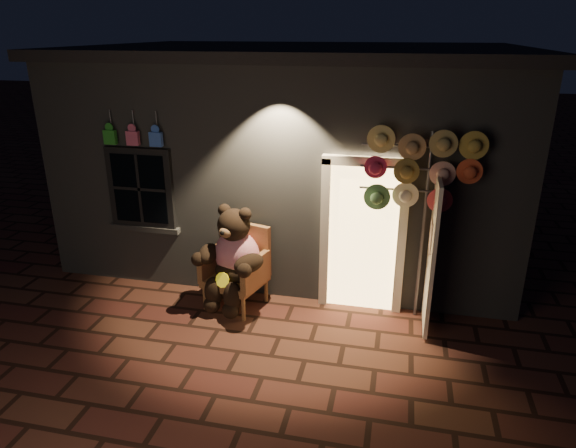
% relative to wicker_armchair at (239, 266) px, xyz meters
% --- Properties ---
extents(ground, '(60.00, 60.00, 0.00)m').
position_rel_wicker_armchair_xyz_m(ground, '(0.35, -1.18, -0.58)').
color(ground, '#532D1F').
rests_on(ground, ground).
extents(shop_building, '(7.30, 5.95, 3.51)m').
position_rel_wicker_armchair_xyz_m(shop_building, '(0.36, 2.81, 1.16)').
color(shop_building, slate).
rests_on(shop_building, ground).
extents(wicker_armchair, '(0.94, 0.90, 1.16)m').
position_rel_wicker_armchair_xyz_m(wicker_armchair, '(0.00, 0.00, 0.00)').
color(wicker_armchair, olive).
rests_on(wicker_armchair, ground).
extents(teddy_bear, '(1.02, 0.92, 1.46)m').
position_rel_wicker_armchair_xyz_m(teddy_bear, '(-0.03, -0.15, 0.19)').
color(teddy_bear, red).
rests_on(teddy_bear, ground).
extents(hat_rack, '(1.52, 0.22, 2.58)m').
position_rel_wicker_armchair_xyz_m(hat_rack, '(2.37, 0.10, 1.51)').
color(hat_rack, '#59595E').
rests_on(hat_rack, ground).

